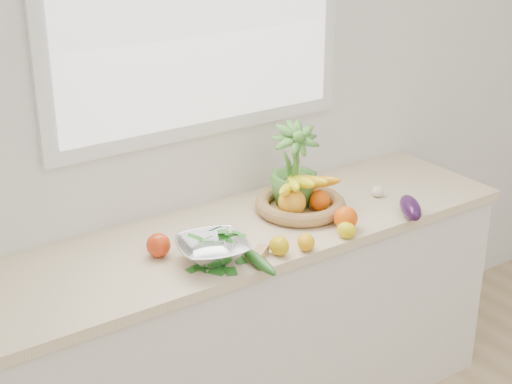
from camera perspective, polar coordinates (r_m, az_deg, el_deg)
back_wall at (r=3.08m, az=-4.18°, el=6.87°), size 4.50×0.02×2.70m
counter_cabinet at (r=3.23m, az=-0.95°, el=-10.26°), size 2.20×0.58×0.86m
countertop at (r=3.01m, az=-1.00°, el=-3.07°), size 2.24×0.62×0.04m
orange_loose at (r=3.00m, az=6.54°, el=-1.91°), size 0.11×0.11×0.09m
lemon_a at (r=2.80m, az=1.70°, el=-3.91°), size 0.08×0.10×0.07m
lemon_b at (r=2.84m, az=3.66°, el=-3.66°), size 0.09×0.10×0.06m
lemon_c at (r=2.94m, az=6.60°, el=-2.78°), size 0.08×0.09×0.06m
apple at (r=2.80m, az=-7.11°, el=-3.86°), size 0.10×0.10×0.09m
ginger at (r=2.79m, az=0.26°, el=-4.49°), size 0.10×0.09×0.03m
garlic_a at (r=3.03m, az=2.16°, el=-2.07°), size 0.05×0.05×0.04m
garlic_b at (r=3.18m, az=3.88°, el=-0.85°), size 0.05×0.05×0.04m
garlic_c at (r=3.32m, az=8.83°, el=0.04°), size 0.06×0.06×0.05m
eggplant at (r=3.15m, az=11.16°, el=-1.13°), size 0.16×0.21×0.08m
cucumber at (r=2.72m, az=0.18°, el=-5.05°), size 0.06×0.23×0.04m
radish at (r=2.84m, az=3.81°, el=-3.95°), size 0.04×0.04×0.03m
potted_herb at (r=3.13m, az=2.77°, el=1.89°), size 0.24×0.24×0.35m
fruit_basket at (r=3.13m, az=3.21°, el=-0.55°), size 0.43×0.43×0.19m
colander_with_spinach at (r=2.74m, az=-3.18°, el=-3.91°), size 0.31×0.31×0.13m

